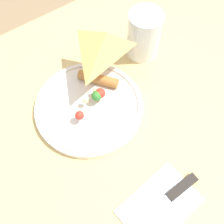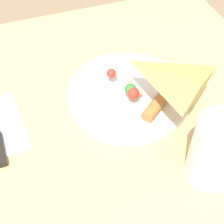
{
  "view_description": "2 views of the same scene",
  "coord_description": "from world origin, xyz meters",
  "views": [
    {
      "loc": [
        0.3,
        0.23,
        1.35
      ],
      "look_at": [
        0.12,
        -0.02,
        0.79
      ],
      "focal_mm": 45.0,
      "sensor_mm": 36.0,
      "label": 1
    },
    {
      "loc": [
        -0.31,
        0.12,
        1.28
      ],
      "look_at": [
        0.06,
        -0.01,
        0.84
      ],
      "focal_mm": 55.0,
      "sensor_mm": 36.0,
      "label": 2
    }
  ],
  "objects": [
    {
      "name": "dining_table",
      "position": [
        0.0,
        0.0,
        0.65
      ],
      "size": [
        1.01,
        0.83,
        0.76
      ],
      "color": "#DBB770",
      "rests_on": "ground_plane"
    },
    {
      "name": "plate_pizza",
      "position": [
        0.15,
        -0.08,
        0.78
      ],
      "size": [
        0.25,
        0.25,
        0.06
      ],
      "color": "silver",
      "rests_on": "dining_table"
    },
    {
      "name": "milk_glass",
      "position": [
        -0.07,
        -0.14,
        0.82
      ],
      "size": [
        0.09,
        0.09,
        0.12
      ],
      "color": "white",
      "rests_on": "dining_table"
    }
  ]
}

